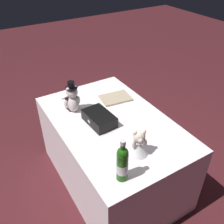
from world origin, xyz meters
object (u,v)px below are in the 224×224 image
guestbook (116,98)px  gift_case_black (99,118)px  teddy_bear_groom (72,99)px  signing_pen (69,98)px  teddy_bear_bride (138,142)px  champagne_bottle (122,163)px

guestbook → gift_case_black: bearing=-44.1°
teddy_bear_groom → guestbook: (0.04, 0.45, -0.11)m
gift_case_black → teddy_bear_groom: bearing=-158.7°
teddy_bear_groom → signing_pen: size_ratio=2.11×
signing_pen → gift_case_black: gift_case_black is taller
teddy_bear_bride → gift_case_black: size_ratio=0.72×
champagne_bottle → signing_pen: size_ratio=2.32×
champagne_bottle → signing_pen: (-1.15, 0.10, -0.14)m
teddy_bear_groom → champagne_bottle: size_ratio=0.91×
signing_pen → guestbook: (0.26, 0.40, 0.01)m
guestbook → signing_pen: bearing=-116.0°
gift_case_black → guestbook: size_ratio=1.06×
teddy_bear_groom → teddy_bear_bride: (0.77, 0.19, -0.03)m
teddy_bear_groom → champagne_bottle: champagne_bottle is taller
teddy_bear_bride → gift_case_black: 0.48m
signing_pen → teddy_bear_groom: bearing=-12.8°
teddy_bear_groom → champagne_bottle: bearing=-3.1°
teddy_bear_bride → guestbook: (-0.73, 0.26, -0.09)m
teddy_bear_groom → teddy_bear_bride: 0.79m
signing_pen → guestbook: size_ratio=0.49×
teddy_bear_groom → guestbook: 0.46m
teddy_bear_bride → gift_case_black: (-0.47, -0.07, -0.05)m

